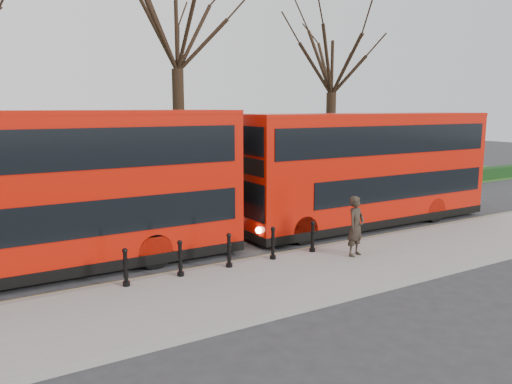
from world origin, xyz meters
TOP-DOWN VIEW (x-y plane):
  - ground at (0.00, 0.00)m, footprint 120.00×120.00m
  - pavement at (0.00, -3.00)m, footprint 60.00×4.00m
  - kerb at (0.00, -1.00)m, footprint 60.00×0.25m
  - grass_verge at (0.00, 15.00)m, footprint 60.00×18.00m
  - hedge at (0.00, 6.80)m, footprint 60.00×0.90m
  - yellow_line_outer at (0.00, -0.70)m, footprint 60.00×0.10m
  - yellow_line_inner at (0.00, -0.50)m, footprint 60.00×0.10m
  - tree_mid at (2.00, 10.00)m, footprint 7.95×7.95m
  - tree_right at (12.00, 10.00)m, footprint 6.76×6.76m
  - bollard_row at (-1.14, -1.35)m, footprint 6.44×0.15m
  - bus_lead at (-5.92, 1.33)m, footprint 12.12×2.78m
  - bus_rear at (6.74, 1.13)m, footprint 11.73×2.69m
  - pedestrian at (2.92, -2.42)m, footprint 0.82×0.67m

SIDE VIEW (x-z plane):
  - ground at x=0.00m, z-range 0.00..0.00m
  - yellow_line_outer at x=0.00m, z-range 0.00..0.01m
  - yellow_line_inner at x=0.00m, z-range 0.00..0.01m
  - grass_verge at x=0.00m, z-range 0.00..0.06m
  - pavement at x=0.00m, z-range 0.00..0.15m
  - kerb at x=0.00m, z-range -0.01..0.15m
  - hedge at x=0.00m, z-range 0.00..0.80m
  - bollard_row at x=-1.14m, z-range 0.15..1.15m
  - pedestrian at x=2.92m, z-range 0.15..2.11m
  - bus_rear at x=6.74m, z-range 0.02..4.68m
  - bus_lead at x=-5.92m, z-range 0.02..4.84m
  - tree_right at x=12.00m, z-range 2.39..12.95m
  - tree_mid at x=2.00m, z-range 2.82..15.24m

